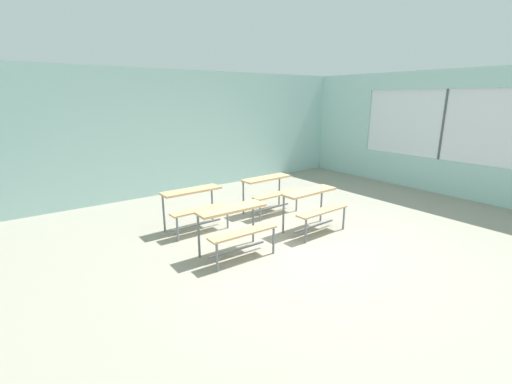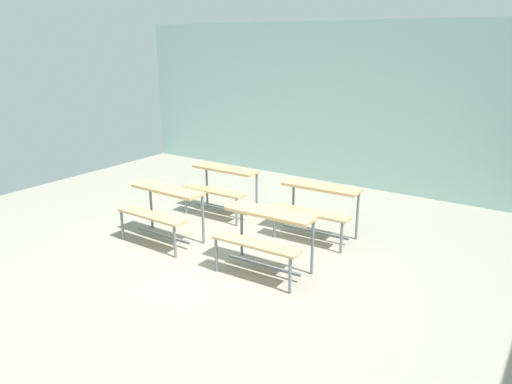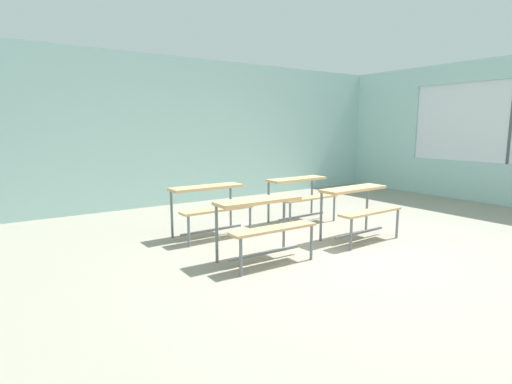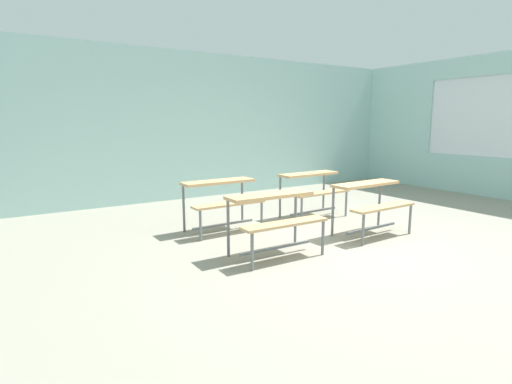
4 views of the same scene
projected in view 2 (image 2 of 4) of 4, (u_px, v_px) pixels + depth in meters
ground at (204, 277)px, 5.76m from camera, size 10.00×9.00×0.05m
wall_back at (359, 107)px, 8.86m from camera, size 10.00×0.12×3.00m
desk_bench_r0c0 at (162, 202)px, 6.55m from camera, size 1.11×0.61×0.74m
desk_bench_r0c1 at (265, 228)px, 5.66m from camera, size 1.12×0.62×0.74m
desk_bench_r1c0 at (221, 180)px, 7.61m from camera, size 1.11×0.61×0.74m
desk_bench_r1c1 at (317, 200)px, 6.67m from camera, size 1.12×0.62×0.74m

